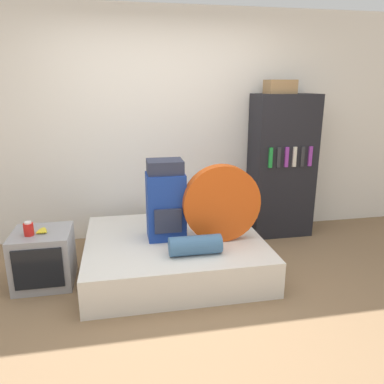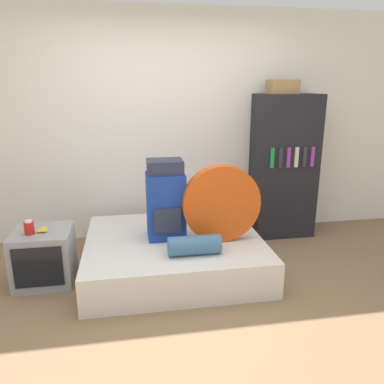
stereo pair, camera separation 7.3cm
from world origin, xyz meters
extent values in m
plane|color=#846647|center=(0.00, 0.00, 0.00)|extent=(16.00, 16.00, 0.00)
cube|color=white|center=(0.00, 1.74, 1.30)|extent=(8.00, 0.05, 2.60)
cube|color=silver|center=(-0.01, 0.77, 0.17)|extent=(1.69, 1.48, 0.33)
cube|color=navy|center=(-0.08, 0.79, 0.65)|extent=(0.36, 0.28, 0.64)
cube|color=#282D42|center=(-0.08, 0.80, 1.03)|extent=(0.33, 0.26, 0.13)
cube|color=#282D42|center=(-0.08, 0.63, 0.56)|extent=(0.25, 0.03, 0.23)
cylinder|color=#D14C14|center=(0.42, 0.62, 0.70)|extent=(0.74, 0.12, 0.74)
cylinder|color=#3D668E|center=(0.12, 0.36, 0.42)|extent=(0.46, 0.17, 0.17)
cube|color=#939399|center=(-1.22, 0.72, 0.25)|extent=(0.51, 0.49, 0.50)
cube|color=black|center=(-1.22, 0.47, 0.26)|extent=(0.41, 0.02, 0.36)
cylinder|color=red|center=(-1.30, 0.65, 0.56)|extent=(0.08, 0.08, 0.11)
cylinder|color=white|center=(-1.30, 0.65, 0.62)|extent=(0.06, 0.06, 0.02)
ellipsoid|color=yellow|center=(-1.22, 0.72, 0.52)|extent=(0.07, 0.14, 0.03)
ellipsoid|color=yellow|center=(-1.21, 0.72, 0.52)|extent=(0.05, 0.15, 0.03)
ellipsoid|color=yellow|center=(-1.20, 0.72, 0.52)|extent=(0.03, 0.14, 0.03)
ellipsoid|color=yellow|center=(-1.19, 0.72, 0.52)|extent=(0.05, 0.15, 0.03)
ellipsoid|color=yellow|center=(-1.18, 0.72, 0.52)|extent=(0.07, 0.14, 0.03)
cube|color=black|center=(1.39, 1.48, 0.84)|extent=(0.72, 0.42, 1.67)
cube|color=#1E8E38|center=(1.16, 1.26, 0.99)|extent=(0.04, 0.02, 0.23)
cube|color=#2D2D33|center=(1.25, 1.26, 0.99)|extent=(0.04, 0.02, 0.23)
cube|color=purple|center=(1.35, 1.26, 0.99)|extent=(0.04, 0.02, 0.23)
cube|color=beige|center=(1.44, 1.26, 0.99)|extent=(0.04, 0.02, 0.23)
cube|color=#2D2D33|center=(1.54, 1.26, 0.99)|extent=(0.04, 0.02, 0.23)
cube|color=purple|center=(1.63, 1.26, 0.99)|extent=(0.04, 0.02, 0.23)
cube|color=#99754C|center=(1.31, 1.46, 1.75)|extent=(0.31, 0.24, 0.15)
camera|label=1|loc=(-0.48, -2.60, 1.77)|focal=35.00mm
camera|label=2|loc=(-0.41, -2.61, 1.77)|focal=35.00mm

